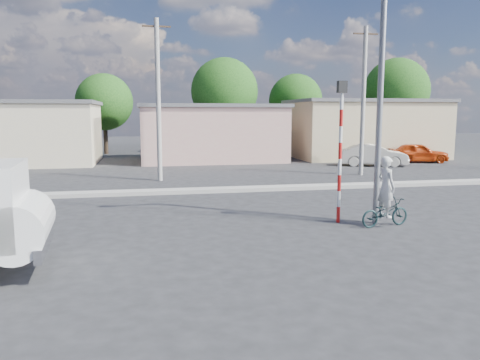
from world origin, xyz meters
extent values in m
plane|color=#262628|center=(0.00, 0.00, 0.00)|extent=(120.00, 120.00, 0.00)
cube|color=#99968E|center=(0.00, 8.00, 0.08)|extent=(40.00, 0.80, 0.16)
cylinder|color=white|center=(-5.31, -1.47, 1.03)|extent=(1.39, 2.33, 1.20)
cube|color=silver|center=(-4.87, -1.43, 0.60)|extent=(0.36, 2.34, 0.30)
imported|color=black|center=(4.36, 0.73, 0.43)|extent=(1.72, 0.86, 0.86)
imported|color=silver|center=(4.36, 0.73, 0.91)|extent=(0.55, 0.73, 1.83)
imported|color=beige|center=(11.84, 16.13, 0.71)|extent=(4.56, 2.83, 1.42)
imported|color=#B7340B|center=(15.96, 17.52, 0.68)|extent=(4.26, 2.55, 1.36)
cylinder|color=red|center=(3.20, 1.50, 0.25)|extent=(0.11, 0.11, 0.50)
cylinder|color=white|center=(3.20, 1.50, 0.75)|extent=(0.11, 0.11, 0.50)
cylinder|color=red|center=(3.20, 1.50, 1.25)|extent=(0.11, 0.11, 0.50)
cylinder|color=white|center=(3.20, 1.50, 1.75)|extent=(0.11, 0.11, 0.50)
cylinder|color=red|center=(3.20, 1.50, 2.25)|extent=(0.11, 0.11, 0.50)
cylinder|color=white|center=(3.20, 1.50, 2.75)|extent=(0.11, 0.11, 0.50)
cylinder|color=red|center=(3.20, 1.50, 3.25)|extent=(0.11, 0.11, 0.50)
cylinder|color=white|center=(3.20, 1.50, 3.75)|extent=(0.11, 0.11, 0.50)
cube|color=black|center=(3.20, 1.50, 4.18)|extent=(0.28, 0.18, 0.36)
cylinder|color=slate|center=(4.30, 1.20, 4.50)|extent=(0.18, 0.18, 9.00)
cube|color=beige|center=(-12.00, 22.00, 2.00)|extent=(12.00, 7.00, 4.00)
cube|color=#59595B|center=(-12.00, 22.00, 4.12)|extent=(12.30, 7.30, 0.24)
cube|color=tan|center=(2.00, 22.00, 1.90)|extent=(10.00, 7.00, 3.80)
cube|color=#59595B|center=(2.00, 22.00, 3.92)|extent=(10.30, 7.30, 0.24)
cube|color=tan|center=(14.00, 22.00, 2.10)|extent=(11.00, 7.00, 4.20)
cube|color=#59595B|center=(14.00, 22.00, 4.32)|extent=(11.30, 7.30, 0.24)
cylinder|color=#38281E|center=(-6.00, 29.00, 1.74)|extent=(0.36, 0.36, 3.47)
sphere|color=#356E21|center=(-6.00, 29.00, 4.34)|extent=(4.71, 4.71, 4.71)
cylinder|color=#38281E|center=(4.00, 28.00, 2.10)|extent=(0.36, 0.36, 4.20)
sphere|color=#356E21|center=(4.00, 28.00, 5.25)|extent=(5.70, 5.70, 5.70)
cylinder|color=#38281E|center=(11.00, 30.00, 1.82)|extent=(0.36, 0.36, 3.64)
sphere|color=#356E21|center=(11.00, 30.00, 4.55)|extent=(4.94, 4.94, 4.94)
cylinder|color=#38281E|center=(20.00, 28.00, 2.18)|extent=(0.36, 0.36, 4.37)
sphere|color=#356E21|center=(20.00, 28.00, 5.46)|extent=(5.93, 5.93, 5.93)
cylinder|color=#99968E|center=(-2.00, 12.00, 4.00)|extent=(0.24, 0.24, 8.00)
cube|color=#38281E|center=(-2.00, 12.00, 7.60)|extent=(1.40, 0.08, 0.08)
cylinder|color=#99968E|center=(9.00, 12.00, 4.00)|extent=(0.24, 0.24, 8.00)
cube|color=#38281E|center=(9.00, 12.00, 7.60)|extent=(1.40, 0.08, 0.08)
camera|label=1|loc=(-2.63, -11.95, 3.38)|focal=35.00mm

